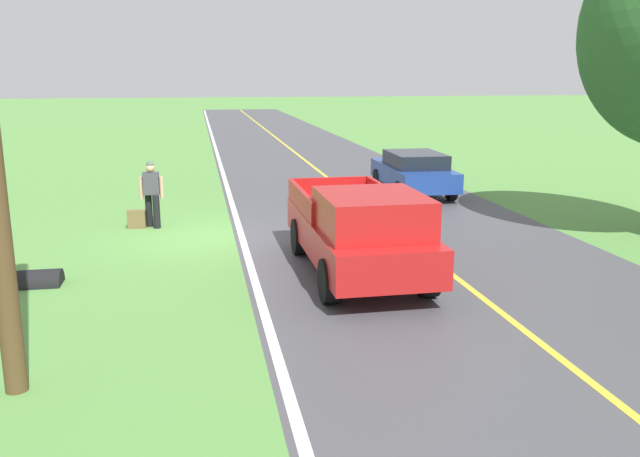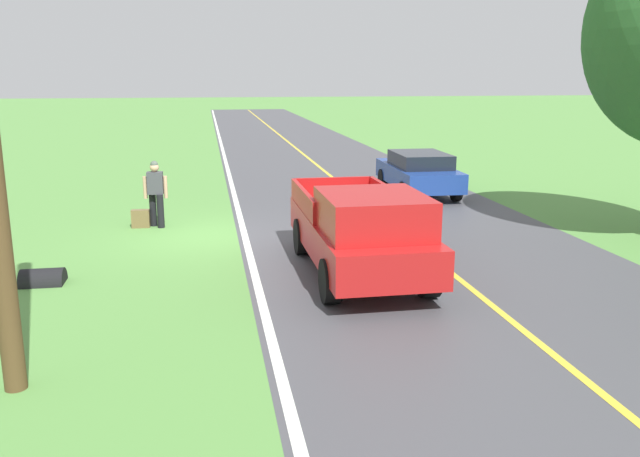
{
  "view_description": "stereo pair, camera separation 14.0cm",
  "coord_description": "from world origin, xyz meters",
  "px_view_note": "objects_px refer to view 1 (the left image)",
  "views": [
    {
      "loc": [
        0.19,
        16.14,
        3.94
      ],
      "look_at": [
        -1.7,
        6.03,
        1.53
      ],
      "focal_mm": 37.02,
      "sensor_mm": 36.0,
      "label": 1
    },
    {
      "loc": [
        0.05,
        16.16,
        3.94
      ],
      "look_at": [
        -1.7,
        6.03,
        1.53
      ],
      "focal_mm": 37.02,
      "sensor_mm": 36.0,
      "label": 2
    }
  ],
  "objects_px": {
    "hitchhiker_walking": "(152,190)",
    "pickup_truck_passing": "(360,229)",
    "suitcase_carried": "(137,219)",
    "sedan_near_oncoming": "(414,172)"
  },
  "relations": [
    {
      "from": "hitchhiker_walking",
      "to": "pickup_truck_passing",
      "type": "bearing_deg",
      "value": 129.46
    },
    {
      "from": "hitchhiker_walking",
      "to": "suitcase_carried",
      "type": "distance_m",
      "value": 0.86
    },
    {
      "from": "hitchhiker_walking",
      "to": "sedan_near_oncoming",
      "type": "xyz_separation_m",
      "value": [
        -8.31,
        -3.47,
        -0.23
      ]
    },
    {
      "from": "sedan_near_oncoming",
      "to": "pickup_truck_passing",
      "type": "bearing_deg",
      "value": 65.2
    },
    {
      "from": "hitchhiker_walking",
      "to": "sedan_near_oncoming",
      "type": "height_order",
      "value": "hitchhiker_walking"
    },
    {
      "from": "pickup_truck_passing",
      "to": "sedan_near_oncoming",
      "type": "distance_m",
      "value": 9.57
    },
    {
      "from": "pickup_truck_passing",
      "to": "suitcase_carried",
      "type": "bearing_deg",
      "value": -47.55
    },
    {
      "from": "suitcase_carried",
      "to": "pickup_truck_passing",
      "type": "distance_m",
      "value": 7.03
    },
    {
      "from": "suitcase_carried",
      "to": "pickup_truck_passing",
      "type": "height_order",
      "value": "pickup_truck_passing"
    },
    {
      "from": "suitcase_carried",
      "to": "sedan_near_oncoming",
      "type": "height_order",
      "value": "sedan_near_oncoming"
    }
  ]
}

